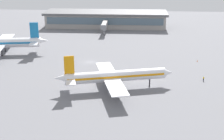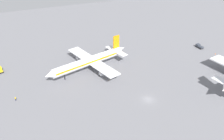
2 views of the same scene
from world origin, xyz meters
name	(u,v)px [view 1 (image 1 of 2)]	position (x,y,z in m)	size (l,w,h in m)	color
ground	(90,62)	(0.00, 0.00, 0.00)	(288.00, 288.00, 0.00)	slate
terminal_building	(106,19)	(-0.50, -77.94, 5.03)	(80.00, 22.34, 9.87)	#9E9993
airplane_at_gate	(114,76)	(-12.74, 29.93, 4.70)	(41.88, 34.20, 12.94)	white
ground_crew_worker	(204,79)	(-45.78, 19.86, 0.85)	(0.53, 0.53, 1.67)	#1E2338
jet_bridge	(104,25)	(-1.36, -56.69, 5.13)	(3.14, 17.46, 6.74)	#9E9993
safety_cone_mid_apron	(197,61)	(-47.66, -4.20, 0.30)	(0.44, 0.44, 0.60)	#EA590C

